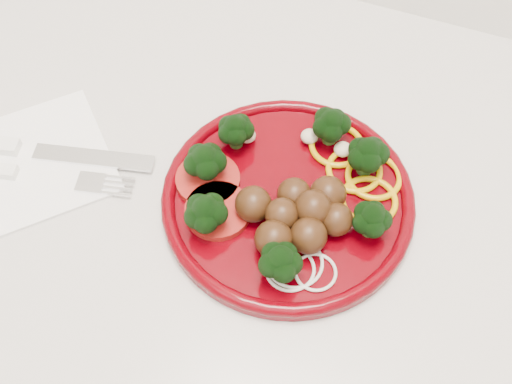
% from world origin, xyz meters
% --- Properties ---
extents(counter, '(2.40, 0.60, 0.90)m').
position_xyz_m(counter, '(0.00, 1.70, 0.45)').
color(counter, silver).
rests_on(counter, ground).
extents(plate, '(0.25, 0.25, 0.05)m').
position_xyz_m(plate, '(-0.13, 1.68, 0.92)').
color(plate, '#4C0006').
rests_on(plate, counter).
extents(napkin, '(0.21, 0.21, 0.00)m').
position_xyz_m(napkin, '(-0.39, 1.63, 0.90)').
color(napkin, white).
rests_on(napkin, counter).
extents(knife, '(0.24, 0.07, 0.01)m').
position_xyz_m(knife, '(-0.42, 1.64, 0.91)').
color(knife, silver).
rests_on(knife, napkin).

